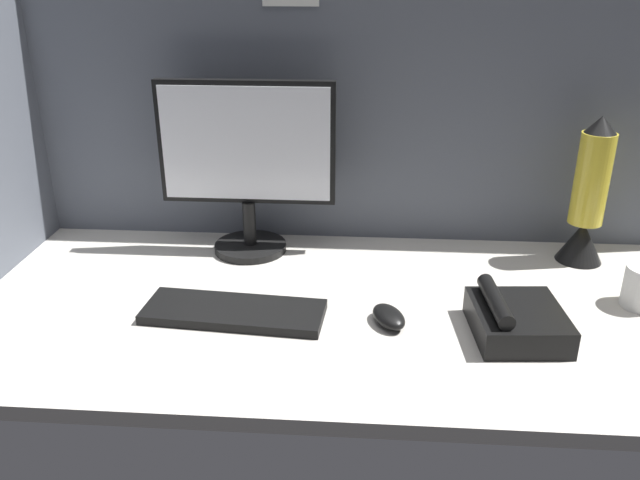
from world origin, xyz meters
TOP-DOWN VIEW (x-y plane):
  - ground_plane at (0.00, 0.00)cm, footprint 180.00×80.00cm
  - cubicle_wall_back at (-0.02, 37.50)cm, footprint 180.00×5.50cm
  - monitor at (-30.35, 25.13)cm, footprint 42.44×18.00cm
  - keyboard at (-28.14, -8.37)cm, footprint 37.91×15.87cm
  - mouse at (3.51, -9.25)cm, footprint 9.07×11.06cm
  - lava_lamp at (50.58, 24.46)cm, footprint 10.88×10.88cm
  - desk_phone at (27.95, -11.24)cm, footprint 18.35×20.20cm

SIDE VIEW (x-z plane):
  - ground_plane at x=0.00cm, z-range -3.00..0.00cm
  - keyboard at x=-28.14cm, z-range 0.00..2.00cm
  - mouse at x=3.51cm, z-range 0.00..3.40cm
  - desk_phone at x=27.95cm, z-range -1.21..7.59cm
  - lava_lamp at x=50.58cm, z-range -2.87..32.73cm
  - monitor at x=-30.35cm, z-range 2.31..44.65cm
  - cubicle_wall_back at x=-0.02cm, z-range 0.03..79.75cm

